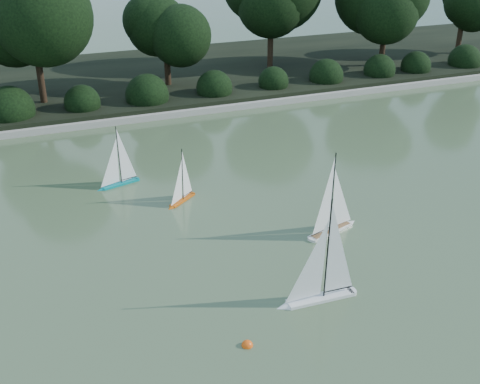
{
  "coord_description": "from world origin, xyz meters",
  "views": [
    {
      "loc": [
        -4.06,
        -7.48,
        5.65
      ],
      "look_at": [
        -0.2,
        2.11,
        0.7
      ],
      "focal_mm": 45.0,
      "sensor_mm": 36.0,
      "label": 1
    }
  ],
  "objects_px": {
    "sailboat_white_a": "(315,285)",
    "race_buoy": "(247,346)",
    "sailboat_white_b": "(335,218)",
    "sailboat_orange": "(180,194)",
    "sailboat_teal": "(116,176)"
  },
  "relations": [
    {
      "from": "sailboat_white_a",
      "to": "race_buoy",
      "type": "xyz_separation_m",
      "value": [
        -1.4,
        -0.59,
        -0.3
      ]
    },
    {
      "from": "sailboat_white_b",
      "to": "sailboat_teal",
      "type": "distance_m",
      "value": 4.99
    },
    {
      "from": "sailboat_teal",
      "to": "sailboat_white_b",
      "type": "bearing_deg",
      "value": -46.14
    },
    {
      "from": "sailboat_orange",
      "to": "race_buoy",
      "type": "xyz_separation_m",
      "value": [
        -0.45,
        -4.74,
        -0.19
      ]
    },
    {
      "from": "sailboat_orange",
      "to": "race_buoy",
      "type": "relative_size",
      "value": 7.53
    },
    {
      "from": "sailboat_orange",
      "to": "sailboat_teal",
      "type": "distance_m",
      "value": 1.7
    },
    {
      "from": "sailboat_white_a",
      "to": "sailboat_teal",
      "type": "relative_size",
      "value": 1.33
    },
    {
      "from": "sailboat_white_a",
      "to": "race_buoy",
      "type": "height_order",
      "value": "sailboat_white_a"
    },
    {
      "from": "sailboat_white_a",
      "to": "race_buoy",
      "type": "relative_size",
      "value": 11.53
    },
    {
      "from": "race_buoy",
      "to": "sailboat_white_a",
      "type": "bearing_deg",
      "value": 22.99
    },
    {
      "from": "sailboat_orange",
      "to": "race_buoy",
      "type": "height_order",
      "value": "sailboat_orange"
    },
    {
      "from": "sailboat_white_b",
      "to": "race_buoy",
      "type": "relative_size",
      "value": 10.65
    },
    {
      "from": "sailboat_white_b",
      "to": "sailboat_orange",
      "type": "xyz_separation_m",
      "value": [
        -2.38,
        2.28,
        -0.08
      ]
    },
    {
      "from": "sailboat_white_b",
      "to": "sailboat_orange",
      "type": "height_order",
      "value": "sailboat_white_b"
    },
    {
      "from": "sailboat_orange",
      "to": "sailboat_white_a",
      "type": "bearing_deg",
      "value": -77.17
    }
  ]
}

